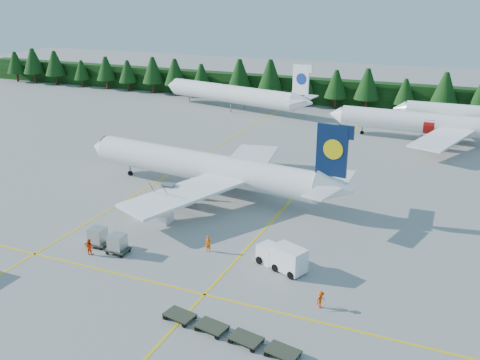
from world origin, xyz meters
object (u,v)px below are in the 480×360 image
at_px(service_truck, 281,256).
at_px(airstairs, 157,214).
at_px(airliner_navy, 197,166).
at_px(airliner_red, 426,123).

bearing_deg(service_truck, airstairs, -173.85).
distance_m(airliner_navy, airliner_red, 47.14).
xyz_separation_m(airstairs, service_truck, (17.62, -5.10, 0.50)).
height_order(airliner_red, airstairs, airliner_red).
relative_size(airliner_navy, airstairs, 7.27).
relative_size(airliner_navy, service_truck, 7.09).
bearing_deg(airliner_red, airstairs, -116.19).
distance_m(airliner_red, airstairs, 56.62).
bearing_deg(service_truck, airliner_red, 103.55).
distance_m(airstairs, service_truck, 18.35).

